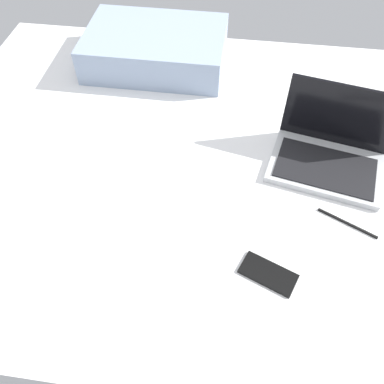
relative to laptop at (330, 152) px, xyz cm
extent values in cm
cube|color=white|center=(-38.70, -2.95, -13.41)|extent=(180.00, 140.00, 18.00)
cube|color=#B7BABC|center=(-0.63, -2.98, -3.41)|extent=(37.05, 29.34, 2.00)
cube|color=black|center=(-0.94, -4.44, -2.21)|extent=(31.89, 22.64, 0.40)
cube|color=black|center=(1.65, 7.78, 8.09)|extent=(32.49, 7.81, 21.00)
cube|color=black|center=(-17.04, -41.23, -4.01)|extent=(15.53, 11.62, 0.80)
cube|color=#8C9EB7|center=(-62.39, 45.05, 2.09)|extent=(52.00, 36.00, 13.00)
cube|color=black|center=(4.12, -22.78, -4.11)|extent=(15.51, 8.07, 0.60)
camera|label=1|loc=(-29.47, -89.91, 86.75)|focal=37.41mm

